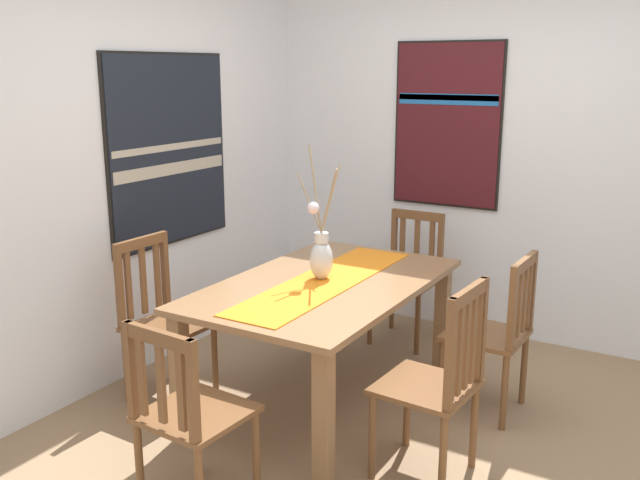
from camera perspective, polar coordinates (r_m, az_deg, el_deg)
ground_plane at (r=3.81m, az=5.93°, el=-16.40°), size 6.40×6.40×0.03m
wall_back at (r=4.42m, az=-16.16°, el=6.19°), size 6.40×0.12×2.70m
wall_side at (r=5.08m, az=15.23°, el=7.19°), size 0.12×6.40×2.70m
dining_table at (r=3.94m, az=0.39°, el=-4.88°), size 1.65×1.01×0.74m
table_runner at (r=3.91m, az=0.39°, el=-3.39°), size 1.52×0.36×0.01m
centerpiece_vase at (r=3.91m, az=0.08°, el=-1.11°), size 0.26×0.26×0.76m
chair_0 at (r=4.18m, az=-12.84°, el=-6.24°), size 0.43×0.43×0.95m
chair_1 at (r=3.11m, az=-10.79°, el=-13.80°), size 0.45×0.45×0.89m
chair_2 at (r=3.33m, az=9.72°, el=-11.16°), size 0.44×0.44×0.97m
chair_3 at (r=4.97m, az=7.24°, el=-2.87°), size 0.42×0.42×0.91m
chair_4 at (r=4.02m, az=14.22°, el=-7.23°), size 0.43×0.43×0.92m
painting_on_back_wall at (r=4.64m, az=-12.28°, el=7.20°), size 1.08×0.05×1.23m
painting_on_side_wall at (r=5.13m, az=10.39°, el=9.25°), size 0.05×0.80×1.17m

